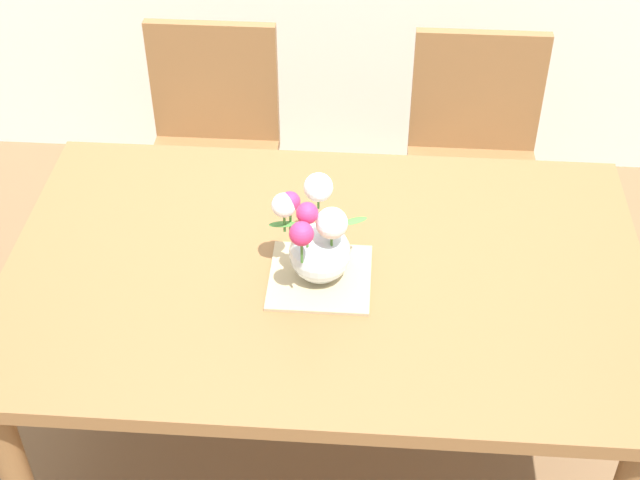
% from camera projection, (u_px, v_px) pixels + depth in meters
% --- Properties ---
extents(ground_plane, '(12.00, 12.00, 0.00)m').
position_uv_depth(ground_plane, '(324.00, 455.00, 2.71)').
color(ground_plane, brown).
extents(dining_table, '(1.56, 0.99, 0.74)m').
position_uv_depth(dining_table, '(325.00, 294.00, 2.29)').
color(dining_table, olive).
rests_on(dining_table, ground_plane).
extents(chair_left, '(0.42, 0.42, 0.90)m').
position_uv_depth(chair_left, '(212.00, 143.00, 3.04)').
color(chair_left, olive).
rests_on(chair_left, ground_plane).
extents(chair_right, '(0.42, 0.42, 0.90)m').
position_uv_depth(chair_right, '(474.00, 154.00, 2.99)').
color(chair_right, olive).
rests_on(chair_right, ground_plane).
extents(placemat, '(0.24, 0.24, 0.01)m').
position_uv_depth(placemat, '(320.00, 277.00, 2.20)').
color(placemat, tan).
rests_on(placemat, dining_table).
extents(flower_vase, '(0.24, 0.26, 0.25)m').
position_uv_depth(flower_vase, '(318.00, 240.00, 2.13)').
color(flower_vase, silver).
rests_on(flower_vase, placemat).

